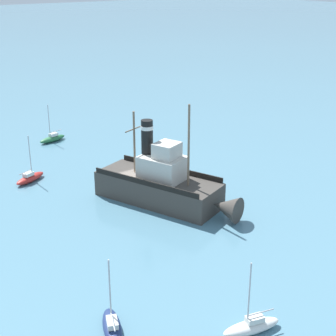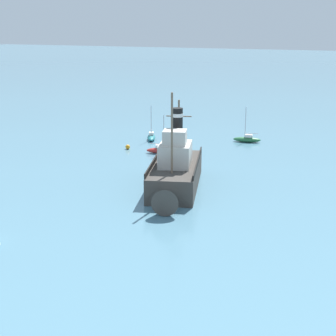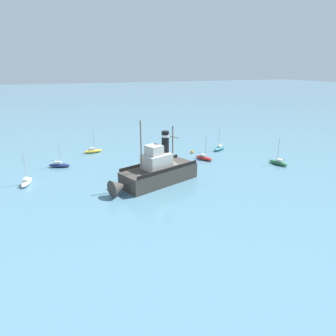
# 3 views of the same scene
# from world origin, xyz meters

# --- Properties ---
(ground_plane) EXTENTS (600.00, 600.00, 0.00)m
(ground_plane) POSITION_xyz_m (0.00, 0.00, 0.00)
(ground_plane) COLOR teal
(old_tugboat) EXTENTS (8.03, 14.72, 9.90)m
(old_tugboat) POSITION_xyz_m (-1.67, 2.62, 1.83)
(old_tugboat) COLOR #423D38
(old_tugboat) RESTS_ON ground
(sailboat_white) EXTENTS (3.96, 2.07, 4.90)m
(sailboat_white) POSITION_xyz_m (5.39, 20.77, 0.43)
(sailboat_white) COLOR white
(sailboat_white) RESTS_ON ground
(sailboat_green) EXTENTS (3.95, 1.86, 4.90)m
(sailboat_green) POSITION_xyz_m (-1.63, -20.96, 0.43)
(sailboat_green) COLOR #286B3D
(sailboat_green) RESTS_ON ground
(sailboat_red) EXTENTS (3.92, 2.52, 4.90)m
(sailboat_red) POSITION_xyz_m (6.20, -10.01, 0.43)
(sailboat_red) COLOR #B22823
(sailboat_red) RESTS_ON ground
(sailboat_yellow) EXTENTS (1.44, 3.88, 4.90)m
(sailboat_yellow) POSITION_xyz_m (19.31, 8.63, 0.43)
(sailboat_yellow) COLOR gold
(sailboat_yellow) RESTS_ON ground
(sailboat_navy) EXTENTS (2.57, 3.92, 4.90)m
(sailboat_navy) POSITION_xyz_m (12.13, 15.67, 0.43)
(sailboat_navy) COLOR navy
(sailboat_navy) RESTS_ON ground
(sailboat_teal) EXTENTS (2.65, 3.90, 4.90)m
(sailboat_teal) POSITION_xyz_m (10.99, -16.39, 0.43)
(sailboat_teal) COLOR #23757A
(sailboat_teal) RESTS_ON ground
(mooring_buoy) EXTENTS (0.61, 0.61, 0.61)m
(mooring_buoy) POSITION_xyz_m (11.13, -10.00, 0.30)
(mooring_buoy) COLOR orange
(mooring_buoy) RESTS_ON ground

